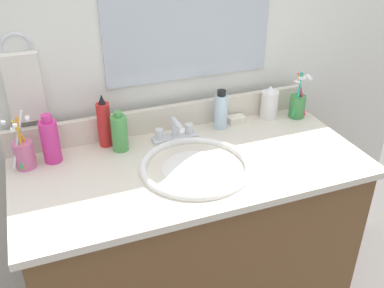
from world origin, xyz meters
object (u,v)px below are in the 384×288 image
(bottle_soap_pink, at_px, (50,141))
(soap_bar, at_px, (236,119))
(hand_towel, at_px, (24,88))
(bottle_gel_clear, at_px, (221,111))
(cup_pink, at_px, (24,153))
(faucet, at_px, (175,133))
(cup_green, at_px, (298,104))
(bottle_spray_red, at_px, (104,123))
(bottle_lotion_white, at_px, (269,103))
(bottle_toner_green, at_px, (119,133))

(bottle_soap_pink, height_order, soap_bar, bottle_soap_pink)
(hand_towel, height_order, bottle_gel_clear, hand_towel)
(hand_towel, height_order, cup_pink, hand_towel)
(faucet, distance_m, cup_green, 0.50)
(bottle_spray_red, relative_size, bottle_lotion_white, 1.44)
(hand_towel, xyz_separation_m, bottle_spray_red, (0.23, -0.06, -0.14))
(faucet, bearing_deg, cup_pink, -179.80)
(cup_green, distance_m, soap_bar, 0.24)
(bottle_spray_red, bearing_deg, soap_bar, -0.44)
(bottle_spray_red, distance_m, cup_green, 0.73)
(bottle_spray_red, xyz_separation_m, bottle_lotion_white, (0.62, -0.01, -0.02))
(cup_green, bearing_deg, soap_bar, 170.33)
(bottle_toner_green, xyz_separation_m, cup_green, (0.69, 0.00, -0.01))
(faucet, distance_m, bottle_spray_red, 0.24)
(bottle_toner_green, relative_size, soap_bar, 2.19)
(cup_green, bearing_deg, cup_pink, -179.54)
(bottle_soap_pink, xyz_separation_m, bottle_lotion_white, (0.80, 0.03, -0.02))
(bottle_toner_green, bearing_deg, bottle_lotion_white, 3.69)
(bottle_soap_pink, bearing_deg, faucet, -1.16)
(bottle_toner_green, bearing_deg, bottle_soap_pink, 178.25)
(faucet, relative_size, soap_bar, 2.50)
(hand_towel, height_order, soap_bar, hand_towel)
(hand_towel, relative_size, bottle_gel_clear, 1.50)
(bottle_toner_green, distance_m, soap_bar, 0.45)
(bottle_lotion_white, bearing_deg, bottle_gel_clear, -176.65)
(bottle_soap_pink, bearing_deg, bottle_spray_red, 13.18)
(cup_green, bearing_deg, hand_towel, 173.81)
(hand_towel, xyz_separation_m, bottle_gel_clear, (0.64, -0.08, -0.15))
(hand_towel, xyz_separation_m, bottle_soap_pink, (0.05, -0.10, -0.15))
(bottle_lotion_white, xyz_separation_m, cup_pink, (-0.88, -0.04, -0.01))
(bottle_soap_pink, xyz_separation_m, cup_green, (0.90, -0.00, -0.02))
(bottle_soap_pink, bearing_deg, bottle_toner_green, -1.75)
(bottle_soap_pink, relative_size, bottle_spray_red, 0.88)
(bottle_spray_red, relative_size, cup_green, 1.04)
(bottle_spray_red, height_order, soap_bar, bottle_spray_red)
(hand_towel, distance_m, bottle_lotion_white, 0.86)
(hand_towel, relative_size, bottle_lotion_white, 1.70)
(soap_bar, bearing_deg, cup_pink, -176.34)
(bottle_gel_clear, bearing_deg, bottle_lotion_white, 3.35)
(bottle_lotion_white, distance_m, bottle_toner_green, 0.58)
(faucet, bearing_deg, hand_towel, 166.51)
(faucet, xyz_separation_m, bottle_gel_clear, (0.19, 0.03, 0.04))
(bottle_soap_pink, relative_size, cup_green, 0.91)
(cup_green, bearing_deg, bottle_gel_clear, 176.13)
(faucet, xyz_separation_m, bottle_spray_red, (-0.23, 0.05, 0.05))
(bottle_lotion_white, relative_size, cup_green, 0.72)
(bottle_gel_clear, xyz_separation_m, bottle_spray_red, (-0.42, 0.02, 0.01))
(cup_pink, height_order, soap_bar, cup_pink)
(hand_towel, bearing_deg, bottle_gel_clear, -7.30)
(bottle_spray_red, relative_size, bottle_toner_green, 1.33)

